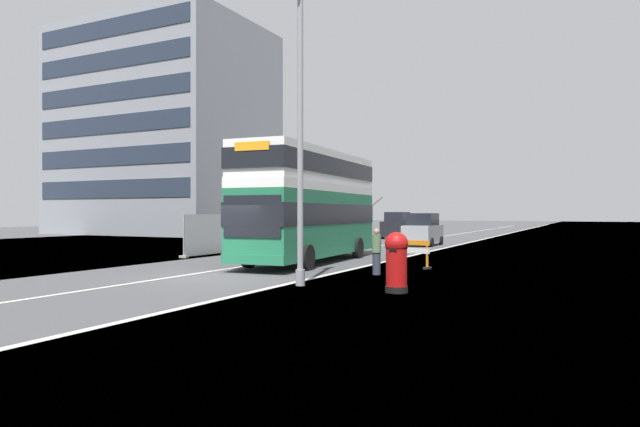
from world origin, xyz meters
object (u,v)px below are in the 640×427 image
at_px(car_receding_mid, 397,226).
at_px(car_oncoming_near, 423,230).
at_px(red_pillar_postbox, 396,259).
at_px(roadworks_barrier, 409,250).
at_px(double_decker_bus, 310,204).
at_px(lamppost_foreground, 300,144).
at_px(pedestrian_at_kerb, 376,252).

bearing_deg(car_receding_mid, car_oncoming_near, -61.70).
relative_size(red_pillar_postbox, roadworks_barrier, 0.91).
bearing_deg(red_pillar_postbox, roadworks_barrier, 104.79).
bearing_deg(car_oncoming_near, double_decker_bus, -93.52).
bearing_deg(red_pillar_postbox, lamppost_foreground, 178.67).
xyz_separation_m(roadworks_barrier, pedestrian_at_kerb, (-0.26, -3.01, 0.12)).
bearing_deg(roadworks_barrier, car_receding_mid, 109.81).
xyz_separation_m(car_receding_mid, pedestrian_at_kerb, (8.52, -27.39, -0.23)).
relative_size(car_receding_mid, pedestrian_at_kerb, 2.36).
height_order(lamppost_foreground, car_receding_mid, lamppost_foreground).
distance_m(lamppost_foreground, car_oncoming_near, 22.48).
height_order(double_decker_bus, car_receding_mid, double_decker_bus).
xyz_separation_m(lamppost_foreground, pedestrian_at_kerb, (1.01, 3.87, -3.51)).
height_order(lamppost_foreground, pedestrian_at_kerb, lamppost_foreground).
height_order(red_pillar_postbox, pedestrian_at_kerb, red_pillar_postbox).
relative_size(red_pillar_postbox, car_oncoming_near, 0.44).
bearing_deg(car_oncoming_near, pedestrian_at_kerb, -78.86).
height_order(car_oncoming_near, car_receding_mid, car_receding_mid).
xyz_separation_m(lamppost_foreground, roadworks_barrier, (1.27, 6.88, -3.62)).
relative_size(roadworks_barrier, car_oncoming_near, 0.48).
bearing_deg(red_pillar_postbox, double_decker_bus, 131.75).
bearing_deg(double_decker_bus, red_pillar_postbox, -48.25).
bearing_deg(roadworks_barrier, red_pillar_postbox, -75.21).
distance_m(red_pillar_postbox, car_oncoming_near, 22.88).
bearing_deg(red_pillar_postbox, car_receding_mid, 108.72).
xyz_separation_m(lamppost_foreground, red_pillar_postbox, (3.10, -0.07, -3.41)).
xyz_separation_m(red_pillar_postbox, car_oncoming_near, (-5.68, 22.16, 0.09)).
relative_size(double_decker_bus, car_oncoming_near, 2.82).
relative_size(roadworks_barrier, car_receding_mid, 0.47).
bearing_deg(red_pillar_postbox, pedestrian_at_kerb, 118.02).
height_order(lamppost_foreground, roadworks_barrier, lamppost_foreground).
xyz_separation_m(red_pillar_postbox, roadworks_barrier, (-1.84, 6.95, -0.21)).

